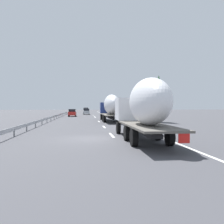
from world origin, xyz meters
The scene contains 20 objects.
ground_plane centered at (40.00, 0.00, 0.00)m, with size 260.00×260.00×0.00m, color #424247.
lane_stripe_0 centered at (2.00, -1.80, 0.00)m, with size 3.20×0.20×0.01m, color white.
lane_stripe_1 centered at (10.01, -1.80, 0.00)m, with size 3.20×0.20×0.01m, color white.
lane_stripe_2 centered at (20.05, -1.80, 0.00)m, with size 3.20×0.20×0.01m, color white.
lane_stripe_3 centered at (34.44, -1.80, 0.00)m, with size 3.20×0.20×0.01m, color white.
lane_stripe_4 centered at (38.44, -1.80, 0.00)m, with size 3.20×0.20×0.01m, color white.
lane_stripe_5 centered at (47.95, -1.80, 0.00)m, with size 3.20×0.20×0.01m, color white.
edge_line_right centered at (45.00, -5.50, 0.00)m, with size 110.00×0.20×0.01m, color white.
truck_lead centered at (19.70, -3.60, 2.42)m, with size 14.10×2.55×4.18m.
truck_trailing centered at (-1.52, -3.60, 2.36)m, with size 12.04×2.55×4.14m.
car_silver_hatch centered at (54.24, -0.02, 0.92)m, with size 4.77×1.78×1.80m.
car_red_compact centered at (40.37, 3.47, 0.91)m, with size 4.20×1.79×1.78m.
car_white_van centered at (65.89, 0.19, 0.96)m, with size 4.02×1.76×1.93m.
car_yellow_coupe centered at (88.26, -0.04, 0.97)m, with size 4.21×1.84×1.94m.
road_sign centered at (37.62, -6.70, 2.14)m, with size 0.10×0.90×3.09m.
tree_0 centered at (45.60, -11.98, 3.64)m, with size 2.51×2.51×5.65m.
tree_1 centered at (17.48, -10.70, 4.47)m, with size 2.68×2.68×7.12m.
tree_2 centered at (60.86, -12.36, 3.19)m, with size 3.33×3.33×5.08m.
tree_3 centered at (29.76, -12.98, 4.35)m, with size 2.61×2.61×7.09m.
guardrail_median centered at (43.00, 6.00, 0.58)m, with size 94.00×0.10×0.76m.
Camera 1 is at (-17.48, 0.38, 2.36)m, focal length 38.15 mm.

